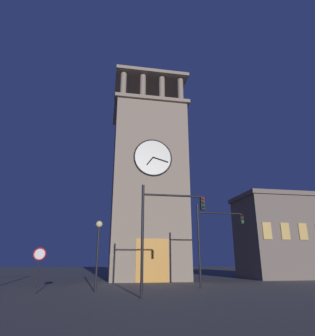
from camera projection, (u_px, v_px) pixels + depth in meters
ground_plane at (113, 282)px, 27.74m from camera, size 200.00×200.00×0.00m
clocktower at (148, 184)px, 33.57m from camera, size 8.62×7.47×25.96m
adjacent_wing_building at (302, 236)px, 35.31m from camera, size 15.40×6.72×9.63m
traffic_signal_near at (163, 222)px, 16.79m from camera, size 3.80×0.41×6.17m
traffic_signal_far at (213, 232)px, 22.34m from camera, size 3.79×0.41×6.17m
street_lamp at (98, 241)px, 19.21m from camera, size 0.44×0.44×4.46m
no_horn_sign at (39, 257)px, 17.99m from camera, size 0.78×0.14×2.68m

